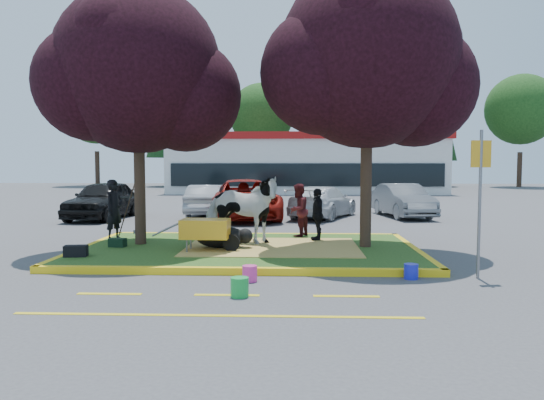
{
  "coord_description": "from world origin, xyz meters",
  "views": [
    {
      "loc": [
        1.12,
        -12.92,
        2.22
      ],
      "look_at": [
        0.57,
        0.5,
        1.28
      ],
      "focal_mm": 35.0,
      "sensor_mm": 36.0,
      "label": 1
    }
  ],
  "objects_px": {
    "bucket_pink": "(250,274)",
    "sign_post": "(480,186)",
    "cow": "(241,210)",
    "car_black": "(103,200)",
    "car_silver": "(207,200)",
    "handler": "(114,210)",
    "calf": "(221,237)",
    "bucket_green": "(240,287)",
    "bucket_blue": "(411,271)",
    "wheelbarrow": "(206,229)"
  },
  "relations": [
    {
      "from": "bucket_pink",
      "to": "sign_post",
      "type": "bearing_deg",
      "value": 5.87
    },
    {
      "from": "cow",
      "to": "sign_post",
      "type": "bearing_deg",
      "value": -109.7
    },
    {
      "from": "car_black",
      "to": "car_silver",
      "type": "height_order",
      "value": "car_black"
    },
    {
      "from": "sign_post",
      "to": "cow",
      "type": "bearing_deg",
      "value": 137.34
    },
    {
      "from": "handler",
      "to": "sign_post",
      "type": "distance_m",
      "value": 9.21
    },
    {
      "from": "calf",
      "to": "handler",
      "type": "xyz_separation_m",
      "value": [
        -3.05,
        1.24,
        0.55
      ]
    },
    {
      "from": "handler",
      "to": "car_black",
      "type": "relative_size",
      "value": 0.36
    },
    {
      "from": "sign_post",
      "to": "bucket_green",
      "type": "height_order",
      "value": "sign_post"
    },
    {
      "from": "bucket_green",
      "to": "calf",
      "type": "bearing_deg",
      "value": 101.96
    },
    {
      "from": "calf",
      "to": "bucket_green",
      "type": "xyz_separation_m",
      "value": [
        0.87,
        -4.12,
        -0.25
      ]
    },
    {
      "from": "bucket_pink",
      "to": "bucket_blue",
      "type": "height_order",
      "value": "bucket_pink"
    },
    {
      "from": "car_black",
      "to": "calf",
      "type": "bearing_deg",
      "value": -49.25
    },
    {
      "from": "handler",
      "to": "bucket_green",
      "type": "relative_size",
      "value": 5.0
    },
    {
      "from": "cow",
      "to": "bucket_pink",
      "type": "xyz_separation_m",
      "value": [
        0.53,
        -3.65,
        -0.87
      ]
    },
    {
      "from": "handler",
      "to": "bucket_pink",
      "type": "relative_size",
      "value": 5.41
    },
    {
      "from": "calf",
      "to": "handler",
      "type": "height_order",
      "value": "handler"
    },
    {
      "from": "bucket_pink",
      "to": "car_silver",
      "type": "xyz_separation_m",
      "value": [
        -2.86,
        12.59,
        0.5
      ]
    },
    {
      "from": "calf",
      "to": "bucket_blue",
      "type": "height_order",
      "value": "calf"
    },
    {
      "from": "handler",
      "to": "bucket_green",
      "type": "xyz_separation_m",
      "value": [
        3.93,
        -5.36,
        -0.8
      ]
    },
    {
      "from": "bucket_green",
      "to": "bucket_blue",
      "type": "bearing_deg",
      "value": 25.37
    },
    {
      "from": "sign_post",
      "to": "bucket_blue",
      "type": "bearing_deg",
      "value": 174.87
    },
    {
      "from": "sign_post",
      "to": "car_black",
      "type": "bearing_deg",
      "value": 127.09
    },
    {
      "from": "calf",
      "to": "wheelbarrow",
      "type": "distance_m",
      "value": 0.64
    },
    {
      "from": "sign_post",
      "to": "bucket_pink",
      "type": "height_order",
      "value": "sign_post"
    },
    {
      "from": "bucket_pink",
      "to": "car_silver",
      "type": "distance_m",
      "value": 12.92
    },
    {
      "from": "handler",
      "to": "sign_post",
      "type": "xyz_separation_m",
      "value": [
        8.37,
        -3.76,
        0.82
      ]
    },
    {
      "from": "bucket_green",
      "to": "handler",
      "type": "bearing_deg",
      "value": 126.24
    },
    {
      "from": "cow",
      "to": "car_silver",
      "type": "xyz_separation_m",
      "value": [
        -2.33,
        8.94,
        -0.38
      ]
    },
    {
      "from": "cow",
      "to": "sign_post",
      "type": "distance_m",
      "value": 5.9
    },
    {
      "from": "wheelbarrow",
      "to": "car_silver",
      "type": "distance_m",
      "value": 10.25
    },
    {
      "from": "sign_post",
      "to": "bucket_green",
      "type": "bearing_deg",
      "value": -169.82
    },
    {
      "from": "calf",
      "to": "car_black",
      "type": "height_order",
      "value": "car_black"
    },
    {
      "from": "sign_post",
      "to": "bucket_pink",
      "type": "distance_m",
      "value": 4.69
    },
    {
      "from": "sign_post",
      "to": "wheelbarrow",
      "type": "bearing_deg",
      "value": 150.7
    },
    {
      "from": "car_black",
      "to": "sign_post",
      "type": "bearing_deg",
      "value": -38.68
    },
    {
      "from": "calf",
      "to": "handler",
      "type": "bearing_deg",
      "value": 163.15
    },
    {
      "from": "wheelbarrow",
      "to": "car_black",
      "type": "bearing_deg",
      "value": 124.44
    },
    {
      "from": "cow",
      "to": "bucket_pink",
      "type": "height_order",
      "value": "cow"
    },
    {
      "from": "wheelbarrow",
      "to": "bucket_green",
      "type": "xyz_separation_m",
      "value": [
        1.16,
        -3.61,
        -0.51
      ]
    },
    {
      "from": "wheelbarrow",
      "to": "car_black",
      "type": "distance_m",
      "value": 10.15
    },
    {
      "from": "handler",
      "to": "bucket_blue",
      "type": "height_order",
      "value": "handler"
    },
    {
      "from": "bucket_blue",
      "to": "car_silver",
      "type": "height_order",
      "value": "car_silver"
    },
    {
      "from": "cow",
      "to": "car_black",
      "type": "height_order",
      "value": "cow"
    },
    {
      "from": "handler",
      "to": "car_silver",
      "type": "height_order",
      "value": "handler"
    },
    {
      "from": "handler",
      "to": "car_silver",
      "type": "relative_size",
      "value": 0.41
    },
    {
      "from": "handler",
      "to": "bucket_blue",
      "type": "distance_m",
      "value": 8.1
    },
    {
      "from": "calf",
      "to": "sign_post",
      "type": "relative_size",
      "value": 0.43
    },
    {
      "from": "handler",
      "to": "bucket_green",
      "type": "distance_m",
      "value": 6.69
    },
    {
      "from": "bucket_green",
      "to": "car_black",
      "type": "distance_m",
      "value": 13.85
    },
    {
      "from": "calf",
      "to": "bucket_blue",
      "type": "relative_size",
      "value": 4.25
    }
  ]
}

